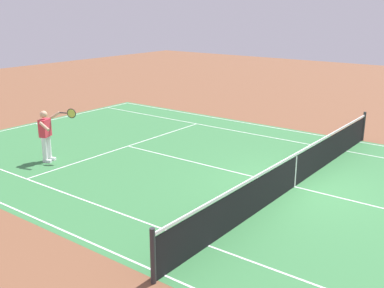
% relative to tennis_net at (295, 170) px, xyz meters
% --- Properties ---
extents(ground_plane, '(60.00, 60.00, 0.00)m').
position_rel_tennis_net_xyz_m(ground_plane, '(0.00, 0.00, -0.49)').
color(ground_plane, brown).
extents(court_slab, '(24.20, 11.40, 0.00)m').
position_rel_tennis_net_xyz_m(court_slab, '(0.00, 0.00, -0.49)').
color(court_slab, '#387A42').
rests_on(court_slab, ground_plane).
extents(court_line_markings, '(23.85, 11.05, 0.01)m').
position_rel_tennis_net_xyz_m(court_line_markings, '(0.00, 0.00, -0.49)').
color(court_line_markings, white).
rests_on(court_line_markings, ground_plane).
extents(tennis_net, '(0.10, 11.70, 1.08)m').
position_rel_tennis_net_xyz_m(tennis_net, '(0.00, 0.00, 0.00)').
color(tennis_net, '#2D2D33').
rests_on(tennis_net, ground_plane).
extents(tennis_player_near, '(0.93, 0.92, 1.70)m').
position_rel_tennis_net_xyz_m(tennis_player_near, '(7.25, 2.72, 0.44)').
color(tennis_player_near, white).
rests_on(tennis_player_near, ground_plane).
extents(tennis_ball, '(0.07, 0.07, 0.07)m').
position_rel_tennis_net_xyz_m(tennis_ball, '(0.87, 2.71, -0.46)').
color(tennis_ball, '#CCE01E').
rests_on(tennis_ball, ground_plane).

